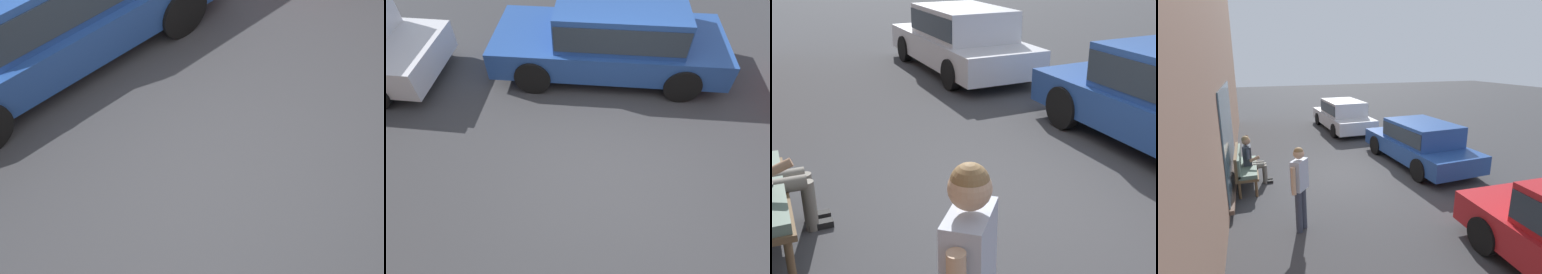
# 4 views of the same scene
# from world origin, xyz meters

# --- Properties ---
(ground_plane) EXTENTS (60.00, 60.00, 0.00)m
(ground_plane) POSITION_xyz_m (0.00, 0.00, 0.00)
(ground_plane) COLOR #38383A
(parked_car_mid) EXTENTS (4.40, 2.06, 1.40)m
(parked_car_mid) POSITION_xyz_m (0.21, -2.50, 0.77)
(parked_car_mid) COLOR #23478E
(parked_car_mid) RESTS_ON ground_plane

